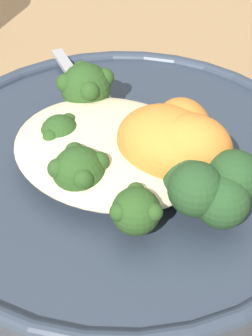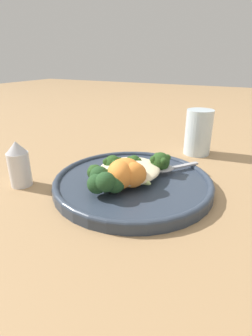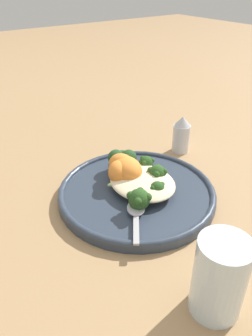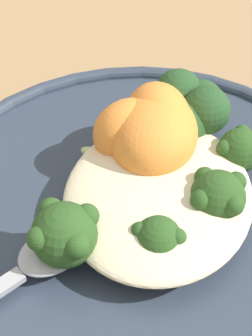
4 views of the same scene
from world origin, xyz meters
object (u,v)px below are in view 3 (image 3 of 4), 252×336
spoon (136,211)px  water_glass (219,277)px  kale_tuft (122,160)px  sweet_potato_chunk_2 (119,172)px  broccoli_stalk_2 (148,176)px  salt_shaker (181,135)px  sweet_potato_chunk_0 (124,170)px  sweet_potato_chunk_1 (123,165)px  quinoa_mound (142,182)px  broccoli_stalk_1 (148,188)px  plate (137,192)px  broccoli_stalk_3 (141,167)px  broccoli_stalk_0 (136,197)px

spoon → water_glass: 0.19m
kale_tuft → sweet_potato_chunk_2: bearing=-43.4°
kale_tuft → water_glass: size_ratio=0.53×
broccoli_stalk_2 → salt_shaker: size_ratio=1.29×
sweet_potato_chunk_0 → sweet_potato_chunk_1: sweet_potato_chunk_1 is taller
quinoa_mound → salt_shaker: size_ratio=1.53×
salt_shaker → broccoli_stalk_1: bearing=-59.5°
plate → sweet_potato_chunk_0: bearing=-169.6°
sweet_potato_chunk_0 → sweet_potato_chunk_2: size_ratio=1.45×
broccoli_stalk_2 → water_glass: size_ratio=1.02×
broccoli_stalk_2 → sweet_potato_chunk_1: (-0.05, -0.03, 0.01)m
sweet_potato_chunk_2 → kale_tuft: bearing=136.6°
plate → water_glass: bearing=-14.5°
broccoli_stalk_3 → salt_shaker: bearing=0.3°
broccoli_stalk_3 → spoon: 0.13m
broccoli_stalk_3 → kale_tuft: bearing=105.7°
sweet_potato_chunk_1 → sweet_potato_chunk_0: bearing=-25.6°
sweet_potato_chunk_0 → broccoli_stalk_2: bearing=44.1°
broccoli_stalk_3 → sweet_potato_chunk_0: sweet_potato_chunk_0 is taller
kale_tuft → salt_shaker: bearing=95.1°
broccoli_stalk_1 → sweet_potato_chunk_0: 0.06m
broccoli_stalk_0 → kale_tuft: (-0.11, 0.05, 0.00)m
broccoli_stalk_1 → sweet_potato_chunk_1: 0.07m
salt_shaker → spoon: bearing=-58.8°
spoon → plate: bearing=177.4°
sweet_potato_chunk_0 → salt_shaker: 0.20m
plate → quinoa_mound: (0.00, 0.01, 0.02)m
broccoli_stalk_2 → kale_tuft: (-0.07, -0.01, 0.00)m
plate → broccoli_stalk_0: (0.04, -0.03, 0.03)m
broccoli_stalk_1 → broccoli_stalk_2: bearing=102.5°
quinoa_mound → sweet_potato_chunk_1: size_ratio=2.45×
kale_tuft → salt_shaker: 0.18m
broccoli_stalk_0 → sweet_potato_chunk_2: sweet_potato_chunk_2 is taller
sweet_potato_chunk_1 → salt_shaker: salt_shaker is taller
plate → salt_shaker: size_ratio=3.36×
sweet_potato_chunk_1 → salt_shaker: bearing=101.2°
spoon → salt_shaker: (-0.14, 0.24, 0.02)m
sweet_potato_chunk_0 → sweet_potato_chunk_2: (-0.00, -0.01, -0.00)m
broccoli_stalk_3 → quinoa_mound: bearing=-143.6°
sweet_potato_chunk_1 → water_glass: bearing=-12.2°
broccoli_stalk_2 → salt_shaker: 0.19m
broccoli_stalk_2 → sweet_potato_chunk_1: size_ratio=2.07×
salt_shaker → broccoli_stalk_3: bearing=-72.1°
sweet_potato_chunk_0 → plate: bearing=10.4°
broccoli_stalk_0 → broccoli_stalk_2: broccoli_stalk_0 is taller
kale_tuft → sweet_potato_chunk_1: bearing=-33.0°
spoon → broccoli_stalk_3: bearing=174.9°
broccoli_stalk_1 → sweet_potato_chunk_2: bearing=164.1°
sweet_potato_chunk_0 → salt_shaker: salt_shaker is taller
broccoli_stalk_2 → salt_shaker: bearing=43.8°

